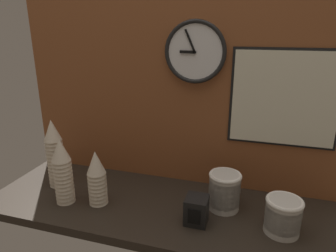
# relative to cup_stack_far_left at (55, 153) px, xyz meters

# --- Properties ---
(ground_plane) EXTENTS (1.60, 0.56, 0.04)m
(ground_plane) POSITION_rel_cup_stack_far_left_xyz_m (0.55, -0.01, -0.20)
(ground_plane) COLOR black
(wall_tiled_back) EXTENTS (1.60, 0.03, 1.05)m
(wall_tiled_back) POSITION_rel_cup_stack_far_left_xyz_m (0.55, 0.25, 0.35)
(wall_tiled_back) COLOR brown
(wall_tiled_back) RESTS_ON ground_plane
(cup_stack_far_left) EXTENTS (0.09, 0.09, 0.35)m
(cup_stack_far_left) POSITION_rel_cup_stack_far_left_xyz_m (0.00, 0.00, 0.00)
(cup_stack_far_left) COLOR beige
(cup_stack_far_left) RESTS_ON ground_plane
(cup_stack_left) EXTENTS (0.09, 0.09, 0.31)m
(cup_stack_left) POSITION_rel_cup_stack_far_left_xyz_m (0.13, -0.12, -0.02)
(cup_stack_left) COLOR beige
(cup_stack_left) RESTS_ON ground_plane
(cup_stack_center_left) EXTENTS (0.09, 0.09, 0.26)m
(cup_stack_center_left) POSITION_rel_cup_stack_far_left_xyz_m (0.28, -0.09, -0.05)
(cup_stack_center_left) COLOR beige
(cup_stack_center_left) RESTS_ON ground_plane
(bowl_stack_far_right) EXTENTS (0.14, 0.14, 0.15)m
(bowl_stack_far_right) POSITION_rel_cup_stack_far_left_xyz_m (1.08, -0.07, -0.10)
(bowl_stack_far_right) COLOR beige
(bowl_stack_far_right) RESTS_ON ground_plane
(bowl_stack_right) EXTENTS (0.14, 0.14, 0.17)m
(bowl_stack_right) POSITION_rel_cup_stack_far_left_xyz_m (0.84, 0.03, -0.09)
(bowl_stack_right) COLOR beige
(bowl_stack_right) RESTS_ON ground_plane
(wall_clock) EXTENTS (0.29, 0.03, 0.29)m
(wall_clock) POSITION_rel_cup_stack_far_left_xyz_m (0.65, 0.22, 0.49)
(wall_clock) COLOR white
(menu_board) EXTENTS (0.47, 0.01, 0.44)m
(menu_board) POSITION_rel_cup_stack_far_left_xyz_m (1.06, 0.23, 0.30)
(menu_board) COLOR black
(napkin_dispenser) EXTENTS (0.09, 0.10, 0.11)m
(napkin_dispenser) POSITION_rel_cup_stack_far_left_xyz_m (0.74, -0.10, -0.12)
(napkin_dispenser) COLOR black
(napkin_dispenser) RESTS_ON ground_plane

